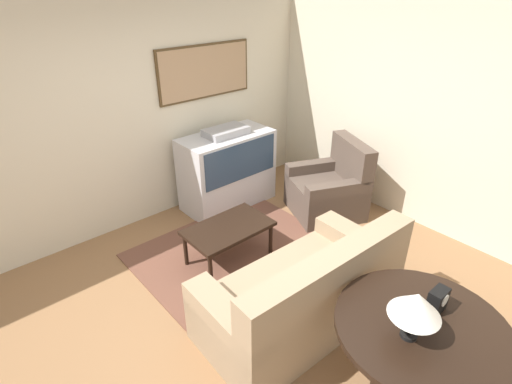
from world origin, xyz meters
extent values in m
plane|color=#8E6642|center=(0.00, 0.00, 0.00)|extent=(12.00, 12.00, 0.00)
cube|color=beige|center=(0.00, 2.13, 1.35)|extent=(12.00, 0.06, 2.70)
cube|color=#4C381E|center=(1.09, 2.08, 1.73)|extent=(1.35, 0.03, 0.66)
cube|color=tan|center=(1.09, 2.07, 1.73)|extent=(1.30, 0.01, 0.61)
cube|color=beige|center=(2.63, 0.00, 1.35)|extent=(0.06, 12.00, 2.70)
cube|color=brown|center=(0.45, 0.76, 0.01)|extent=(2.11, 1.66, 0.01)
cube|color=silver|center=(1.09, 1.70, 0.23)|extent=(1.23, 0.60, 0.45)
cube|color=silver|center=(1.09, 1.70, 0.73)|extent=(1.23, 0.60, 0.55)
cube|color=#2D425B|center=(1.09, 1.40, 0.73)|extent=(1.11, 0.01, 0.48)
cube|color=#9E9EA3|center=(1.09, 1.70, 1.05)|extent=(0.55, 0.33, 0.09)
cube|color=#9E8466|center=(0.27, -0.41, 0.22)|extent=(1.84, 0.98, 0.45)
cube|color=#9E8466|center=(0.26, -0.75, 0.69)|extent=(1.81, 0.29, 0.50)
cube|color=#9E8466|center=(1.05, -0.44, 0.30)|extent=(0.27, 0.92, 0.61)
cube|color=#9E8466|center=(-0.51, -0.38, 0.30)|extent=(0.27, 0.92, 0.61)
cube|color=#715F49|center=(0.67, -0.64, 0.62)|extent=(0.36, 0.13, 0.34)
cube|color=#715F49|center=(-0.15, -0.61, 0.62)|extent=(0.36, 0.13, 0.34)
cube|color=brown|center=(1.91, 0.66, 0.23)|extent=(1.11, 1.10, 0.45)
cube|color=brown|center=(2.21, 0.53, 0.71)|extent=(0.50, 0.83, 0.52)
cube|color=brown|center=(2.04, 0.97, 0.30)|extent=(0.84, 0.49, 0.59)
cube|color=brown|center=(1.77, 0.36, 0.30)|extent=(0.84, 0.49, 0.59)
cube|color=black|center=(0.33, 0.69, 0.42)|extent=(0.92, 0.56, 0.04)
cylinder|color=black|center=(-0.08, 0.46, 0.20)|extent=(0.04, 0.04, 0.40)
cylinder|color=black|center=(0.74, 0.46, 0.20)|extent=(0.04, 0.04, 0.40)
cylinder|color=black|center=(-0.08, 0.92, 0.20)|extent=(0.04, 0.04, 0.40)
cylinder|color=black|center=(0.74, 0.92, 0.20)|extent=(0.04, 0.04, 0.40)
cylinder|color=black|center=(0.31, -1.48, 0.71)|extent=(1.17, 1.17, 0.04)
cube|color=black|center=(0.31, -1.48, 0.65)|extent=(1.00, 0.47, 0.08)
cylinder|color=black|center=(0.72, -1.42, 0.35)|extent=(0.05, 0.05, 0.69)
cylinder|color=black|center=(0.16, -1.46, 0.75)|extent=(0.11, 0.11, 0.02)
cylinder|color=black|center=(0.16, -1.46, 0.91)|extent=(0.02, 0.02, 0.30)
cone|color=white|center=(0.16, -1.46, 1.01)|extent=(0.33, 0.33, 0.17)
cube|color=black|center=(0.51, -1.46, 0.83)|extent=(0.15, 0.09, 0.18)
cylinder|color=white|center=(0.51, -1.50, 0.86)|extent=(0.09, 0.01, 0.09)
camera|label=1|loc=(-1.79, -2.18, 2.80)|focal=28.00mm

